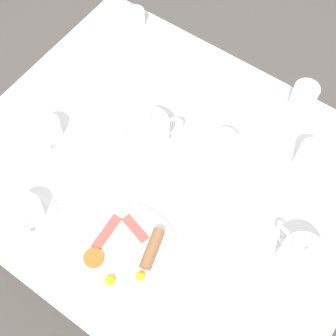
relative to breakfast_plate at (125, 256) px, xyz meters
name	(u,v)px	position (x,y,z in m)	size (l,w,h in m)	color
ground_plane	(168,253)	(-0.27, -0.05, -0.77)	(8.00, 8.00, 0.00)	#4C4742
table	(168,182)	(-0.27, -0.05, -0.08)	(0.95, 1.16, 0.76)	white
breakfast_plate	(125,256)	(0.00, 0.00, 0.00)	(0.29, 0.29, 0.04)	white
teapot_near	(300,259)	(-0.24, 0.37, 0.04)	(0.12, 0.19, 0.12)	white
teapot_far	(150,131)	(-0.32, -0.16, 0.04)	(0.17, 0.14, 0.12)	white
teacup_with_saucer_left	(28,212)	(0.06, -0.28, 0.02)	(0.15, 0.15, 0.07)	white
teacup_with_saucer_right	(48,131)	(-0.16, -0.41, 0.02)	(0.15, 0.15, 0.07)	white
water_glass_tall	(303,100)	(-0.67, 0.15, 0.05)	(0.07, 0.07, 0.11)	white
water_glass_short	(224,147)	(-0.41, 0.04, 0.04)	(0.07, 0.07, 0.09)	white
wine_glass_spare	(309,160)	(-0.50, 0.26, 0.05)	(0.07, 0.07, 0.12)	white
creamer_jug	(135,18)	(-0.67, -0.47, 0.02)	(0.09, 0.07, 0.06)	white
knife_by_plate	(143,74)	(-0.51, -0.32, -0.01)	(0.23, 0.04, 0.00)	silver
spoon_for_tea	(247,196)	(-0.33, 0.17, -0.01)	(0.14, 0.08, 0.00)	silver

